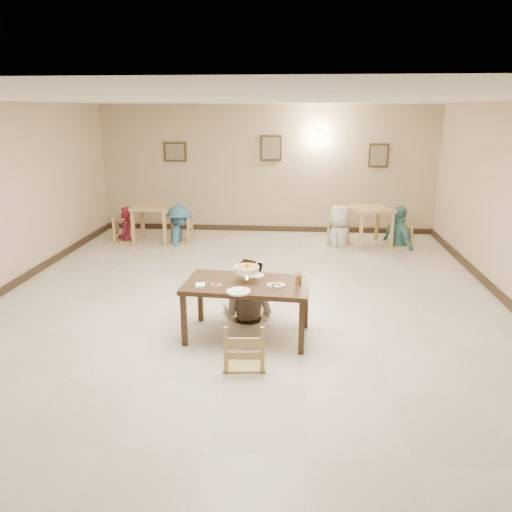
# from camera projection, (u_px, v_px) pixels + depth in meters

# --- Properties ---
(floor) EXTENTS (10.00, 10.00, 0.00)m
(floor) POSITION_uv_depth(u_px,v_px,m) (245.00, 307.00, 7.54)
(floor) COLOR beige
(floor) RESTS_ON ground
(ceiling) EXTENTS (10.00, 10.00, 0.00)m
(ceiling) POSITION_uv_depth(u_px,v_px,m) (244.00, 100.00, 6.69)
(ceiling) COLOR silver
(ceiling) RESTS_ON wall_back
(wall_back) EXTENTS (10.00, 0.00, 10.00)m
(wall_back) POSITION_uv_depth(u_px,v_px,m) (267.00, 169.00, 11.90)
(wall_back) COLOR #C6AE8E
(wall_back) RESTS_ON floor
(wall_front) EXTENTS (10.00, 0.00, 10.00)m
(wall_front) POSITION_uv_depth(u_px,v_px,m) (133.00, 414.00, 2.34)
(wall_front) COLOR #C6AE8E
(wall_front) RESTS_ON floor
(baseboard_back) EXTENTS (8.00, 0.06, 0.12)m
(baseboard_back) POSITION_uv_depth(u_px,v_px,m) (266.00, 228.00, 12.28)
(baseboard_back) COLOR #2F2316
(baseboard_back) RESTS_ON floor
(picture_a) EXTENTS (0.55, 0.04, 0.45)m
(picture_a) POSITION_uv_depth(u_px,v_px,m) (175.00, 152.00, 11.92)
(picture_a) COLOR #3A2C17
(picture_a) RESTS_ON wall_back
(picture_b) EXTENTS (0.50, 0.04, 0.60)m
(picture_b) POSITION_uv_depth(u_px,v_px,m) (271.00, 148.00, 11.71)
(picture_b) COLOR #3A2C17
(picture_b) RESTS_ON wall_back
(picture_c) EXTENTS (0.45, 0.04, 0.55)m
(picture_c) POSITION_uv_depth(u_px,v_px,m) (379.00, 155.00, 11.55)
(picture_c) COLOR #3A2C17
(picture_c) RESTS_ON wall_back
(wall_sconce) EXTENTS (0.16, 0.05, 0.22)m
(wall_sconce) POSITION_uv_depth(u_px,v_px,m) (319.00, 135.00, 11.54)
(wall_sconce) COLOR #FFD88C
(wall_sconce) RESTS_ON wall_back
(main_table) EXTENTS (1.65, 1.01, 0.75)m
(main_table) POSITION_uv_depth(u_px,v_px,m) (247.00, 289.00, 6.40)
(main_table) COLOR #3A2716
(main_table) RESTS_ON floor
(chair_far) EXTENTS (0.48, 0.48, 1.03)m
(chair_far) POSITION_uv_depth(u_px,v_px,m) (250.00, 282.00, 7.12)
(chair_far) COLOR tan
(chair_far) RESTS_ON floor
(chair_near) EXTENTS (0.50, 0.50, 1.06)m
(chair_near) POSITION_uv_depth(u_px,v_px,m) (244.00, 322.00, 5.74)
(chair_near) COLOR tan
(chair_near) RESTS_ON floor
(main_diner) EXTENTS (1.01, 0.91, 1.73)m
(main_diner) POSITION_uv_depth(u_px,v_px,m) (247.00, 259.00, 6.97)
(main_diner) COLOR gray
(main_diner) RESTS_ON floor
(curry_warmer) EXTENTS (0.36, 0.32, 0.29)m
(curry_warmer) POSITION_uv_depth(u_px,v_px,m) (247.00, 269.00, 6.36)
(curry_warmer) COLOR silver
(curry_warmer) RESTS_ON main_table
(rice_plate_far) EXTENTS (0.29, 0.29, 0.07)m
(rice_plate_far) POSITION_uv_depth(u_px,v_px,m) (253.00, 275.00, 6.62)
(rice_plate_far) COLOR white
(rice_plate_far) RESTS_ON main_table
(rice_plate_near) EXTENTS (0.29, 0.29, 0.07)m
(rice_plate_near) POSITION_uv_depth(u_px,v_px,m) (239.00, 291.00, 6.04)
(rice_plate_near) COLOR white
(rice_plate_near) RESTS_ON main_table
(fried_plate) EXTENTS (0.23, 0.23, 0.05)m
(fried_plate) POSITION_uv_depth(u_px,v_px,m) (276.00, 285.00, 6.25)
(fried_plate) COLOR white
(fried_plate) RESTS_ON main_table
(chili_dish) EXTENTS (0.12, 0.12, 0.03)m
(chili_dish) POSITION_uv_depth(u_px,v_px,m) (216.00, 285.00, 6.27)
(chili_dish) COLOR white
(chili_dish) RESTS_ON main_table
(napkin_cutlery) EXTENTS (0.16, 0.24, 0.03)m
(napkin_cutlery) POSITION_uv_depth(u_px,v_px,m) (201.00, 285.00, 6.24)
(napkin_cutlery) COLOR white
(napkin_cutlery) RESTS_ON main_table
(drink_glass) EXTENTS (0.08, 0.08, 0.16)m
(drink_glass) POSITION_uv_depth(u_px,v_px,m) (298.00, 279.00, 6.29)
(drink_glass) COLOR white
(drink_glass) RESTS_ON main_table
(bg_table_left) EXTENTS (0.84, 0.84, 0.82)m
(bg_table_left) POSITION_uv_depth(u_px,v_px,m) (152.00, 212.00, 11.14)
(bg_table_left) COLOR tan
(bg_table_left) RESTS_ON floor
(bg_table_right) EXTENTS (1.04, 1.04, 0.83)m
(bg_table_right) POSITION_uv_depth(u_px,v_px,m) (370.00, 214.00, 10.84)
(bg_table_right) COLOR tan
(bg_table_right) RESTS_ON floor
(bg_chair_ll) EXTENTS (0.51, 0.51, 1.08)m
(bg_chair_ll) POSITION_uv_depth(u_px,v_px,m) (125.00, 218.00, 11.19)
(bg_chair_ll) COLOR tan
(bg_chair_ll) RESTS_ON floor
(bg_chair_lr) EXTENTS (0.51, 0.51, 1.08)m
(bg_chair_lr) POSITION_uv_depth(u_px,v_px,m) (180.00, 219.00, 11.10)
(bg_chair_lr) COLOR tan
(bg_chair_lr) RESTS_ON floor
(bg_chair_rl) EXTENTS (0.45, 0.45, 0.96)m
(bg_chair_rl) POSITION_uv_depth(u_px,v_px,m) (340.00, 223.00, 10.95)
(bg_chair_rl) COLOR tan
(bg_chair_rl) RESTS_ON floor
(bg_chair_rr) EXTENTS (0.44, 0.44, 0.93)m
(bg_chair_rr) POSITION_uv_depth(u_px,v_px,m) (399.00, 225.00, 10.86)
(bg_chair_rr) COLOR tan
(bg_chair_rr) RESTS_ON floor
(bg_diner_a) EXTENTS (0.42, 0.60, 1.58)m
(bg_diner_a) POSITION_uv_depth(u_px,v_px,m) (124.00, 207.00, 11.12)
(bg_diner_a) COLOR maroon
(bg_diner_a) RESTS_ON floor
(bg_diner_b) EXTENTS (0.81, 1.18, 1.69)m
(bg_diner_b) POSITION_uv_depth(u_px,v_px,m) (179.00, 205.00, 11.01)
(bg_diner_b) COLOR teal
(bg_diner_b) RESTS_ON floor
(bg_diner_c) EXTENTS (0.83, 1.00, 1.74)m
(bg_diner_c) POSITION_uv_depth(u_px,v_px,m) (340.00, 205.00, 10.83)
(bg_diner_c) COLOR silver
(bg_diner_c) RESTS_ON floor
(bg_diner_d) EXTENTS (0.81, 1.12, 1.76)m
(bg_diner_d) POSITION_uv_depth(u_px,v_px,m) (401.00, 206.00, 10.74)
(bg_diner_d) COLOR teal
(bg_diner_d) RESTS_ON floor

